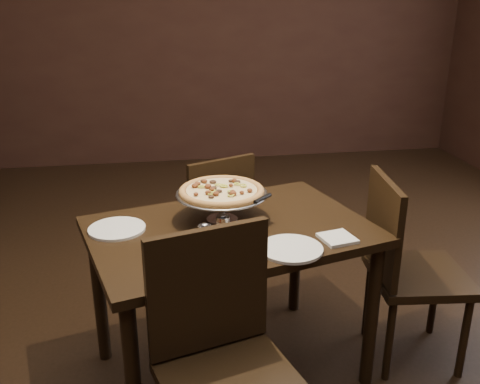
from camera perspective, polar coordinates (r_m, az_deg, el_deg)
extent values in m
cube|color=black|center=(2.64, -2.14, -19.36)|extent=(6.00, 7.00, 0.02)
cube|color=black|center=(5.53, -7.21, 17.43)|extent=(6.00, 0.02, 2.80)
cube|color=black|center=(2.30, -1.03, -4.24)|extent=(1.34, 1.06, 0.04)
cylinder|color=black|center=(2.09, -11.30, -19.44)|extent=(0.06, 0.06, 0.70)
cylinder|color=black|center=(2.47, 13.86, -12.72)|extent=(0.06, 0.06, 0.70)
cylinder|color=black|center=(2.64, -14.77, -10.59)|extent=(0.06, 0.06, 0.70)
cylinder|color=black|center=(2.95, 5.97, -6.47)|extent=(0.06, 0.06, 0.70)
cylinder|color=silver|center=(2.37, -1.94, -2.92)|extent=(0.14, 0.14, 0.01)
cylinder|color=silver|center=(2.34, -1.95, -1.63)|extent=(0.03, 0.03, 0.11)
cylinder|color=silver|center=(2.32, -1.97, -0.33)|extent=(0.10, 0.10, 0.01)
cylinder|color=gray|center=(2.32, -1.97, -0.20)|extent=(0.39, 0.39, 0.01)
torus|color=gray|center=(2.32, -1.97, -0.17)|extent=(0.40, 0.40, 0.01)
cylinder|color=#9C5F2E|center=(2.32, -1.97, 0.01)|extent=(0.36, 0.36, 0.01)
torus|color=#9C5F2E|center=(2.32, -1.97, 0.10)|extent=(0.37, 0.37, 0.03)
cylinder|color=tan|center=(2.32, -1.98, 0.21)|extent=(0.31, 0.31, 0.01)
cylinder|color=#F8ECC0|center=(2.20, -1.83, -3.89)|extent=(0.05, 0.05, 0.07)
cylinder|color=silver|center=(2.18, -1.84, -2.83)|extent=(0.06, 0.06, 0.02)
ellipsoid|color=silver|center=(2.18, -1.84, -2.49)|extent=(0.03, 0.03, 0.01)
cylinder|color=maroon|center=(2.13, -3.77, -4.82)|extent=(0.05, 0.05, 0.07)
cylinder|color=silver|center=(2.11, -3.80, -3.80)|extent=(0.05, 0.05, 0.02)
ellipsoid|color=silver|center=(2.11, -3.81, -3.46)|extent=(0.03, 0.03, 0.01)
cylinder|color=black|center=(2.06, -6.85, -5.95)|extent=(0.10, 0.10, 0.06)
cube|color=tan|center=(2.06, -7.32, -5.64)|extent=(0.04, 0.03, 0.06)
cube|color=tan|center=(2.06, -6.50, -5.59)|extent=(0.04, 0.03, 0.06)
cube|color=silver|center=(2.22, 10.35, -4.88)|extent=(0.15, 0.15, 0.01)
cylinder|color=white|center=(2.33, -13.00, -3.84)|extent=(0.24, 0.24, 0.01)
cylinder|color=white|center=(2.11, 5.46, -6.05)|extent=(0.25, 0.25, 0.01)
cone|color=silver|center=(2.25, 2.41, -0.79)|extent=(0.15, 0.15, 0.00)
cylinder|color=black|center=(2.25, 2.41, -0.72)|extent=(0.10, 0.10, 0.02)
cube|color=black|center=(3.11, -3.60, -3.60)|extent=(0.53, 0.53, 0.04)
cube|color=black|center=(2.88, -1.94, -0.50)|extent=(0.38, 0.18, 0.42)
cylinder|color=black|center=(3.40, -2.46, -5.37)|extent=(0.03, 0.03, 0.39)
cylinder|color=black|center=(3.27, -7.41, -6.66)|extent=(0.03, 0.03, 0.39)
cylinder|color=black|center=(3.16, 0.53, -7.54)|extent=(0.03, 0.03, 0.39)
cylinder|color=black|center=(3.01, -4.72, -9.07)|extent=(0.03, 0.03, 0.39)
cube|color=black|center=(1.88, -3.37, -10.33)|extent=(0.43, 0.15, 0.46)
cube|color=black|center=(2.66, 18.53, -8.45)|extent=(0.47, 0.47, 0.04)
cube|color=black|center=(2.49, 15.03, -3.61)|extent=(0.08, 0.43, 0.45)
cylinder|color=black|center=(2.71, 22.80, -14.14)|extent=(0.04, 0.04, 0.42)
cylinder|color=black|center=(2.98, 20.00, -10.50)|extent=(0.04, 0.04, 0.42)
cylinder|color=black|center=(2.59, 15.64, -14.98)|extent=(0.04, 0.04, 0.42)
cylinder|color=black|center=(2.86, 13.50, -11.05)|extent=(0.04, 0.04, 0.42)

